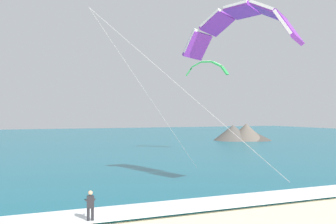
# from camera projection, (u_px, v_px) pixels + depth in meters

# --- Properties ---
(sea) EXTENTS (200.00, 120.00, 0.20)m
(sea) POSITION_uv_depth(u_px,v_px,m) (59.00, 140.00, 75.30)
(sea) COLOR #146075
(sea) RESTS_ON ground
(surf_foam) EXTENTS (200.00, 2.83, 0.04)m
(surf_foam) POSITION_uv_depth(u_px,v_px,m) (170.00, 207.00, 20.64)
(surf_foam) COLOR white
(surf_foam) RESTS_ON sea
(kitesurfer) EXTENTS (0.55, 0.56, 1.69)m
(kitesurfer) POSITION_uv_depth(u_px,v_px,m) (90.00, 206.00, 17.98)
(kitesurfer) COLOR #232328
(kitesurfer) RESTS_ON ground
(kite_primary) EXTENTS (13.36, 9.26, 11.86)m
(kite_primary) POSITION_uv_depth(u_px,v_px,m) (239.00, 24.00, 25.95)
(kite_primary) COLOR purple
(kite_distant) EXTENTS (5.27, 4.32, 2.13)m
(kite_distant) POSITION_uv_depth(u_px,v_px,m) (207.00, 66.00, 50.35)
(kite_distant) COLOR green
(headland_right) EXTENTS (12.08, 9.64, 3.56)m
(headland_right) POSITION_uv_depth(u_px,v_px,m) (243.00, 134.00, 73.98)
(headland_right) COLOR #47423D
(headland_right) RESTS_ON ground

